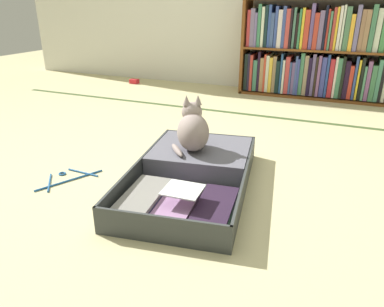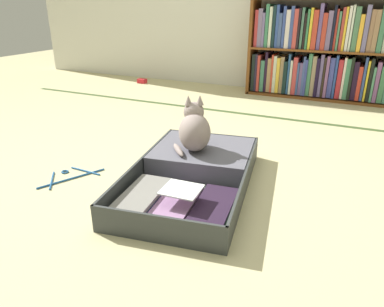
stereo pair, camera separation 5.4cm
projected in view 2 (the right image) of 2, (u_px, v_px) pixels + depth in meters
name	position (u px, v px, depth m)	size (l,w,h in m)	color
ground_plane	(178.00, 181.00, 1.93)	(10.00, 10.00, 0.00)	#C2B886
tatami_border	(250.00, 114.00, 3.07)	(4.80, 0.05, 0.00)	#3B5128
bookshelf	(330.00, 53.00, 3.43)	(1.57, 0.30, 0.93)	brown
open_suitcase	(195.00, 170.00, 1.93)	(0.71, 1.06, 0.13)	#333737
black_cat	(194.00, 130.00, 1.97)	(0.27, 0.30, 0.30)	gray
clothes_hanger	(70.00, 176.00, 1.97)	(0.26, 0.34, 0.01)	#205791
small_red_pouch	(142.00, 81.00, 4.27)	(0.10, 0.07, 0.05)	red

